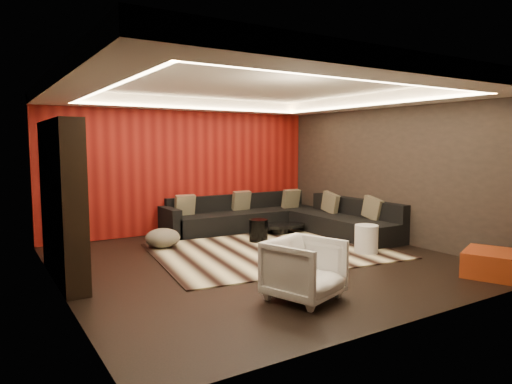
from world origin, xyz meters
TOP-DOWN VIEW (x-y plane):
  - floor at (0.00, 0.00)m, footprint 6.00×6.00m
  - ceiling at (0.00, 0.00)m, footprint 6.00×6.00m
  - wall_back at (0.00, 3.01)m, footprint 6.00×0.02m
  - wall_left at (-3.01, 0.00)m, footprint 0.02×6.00m
  - wall_right at (3.01, 0.00)m, footprint 0.02×6.00m
  - red_feature_wall at (0.00, 2.97)m, footprint 5.98×0.05m
  - soffit_back at (0.00, 2.70)m, footprint 6.00×0.60m
  - soffit_front at (0.00, -2.70)m, footprint 6.00×0.60m
  - soffit_left at (-2.70, 0.00)m, footprint 0.60×4.80m
  - soffit_right at (2.70, 0.00)m, footprint 0.60×4.80m
  - cove_back at (0.00, 2.36)m, footprint 4.80×0.08m
  - cove_front at (0.00, -2.36)m, footprint 4.80×0.08m
  - cove_left at (-2.36, 0.00)m, footprint 0.08×4.80m
  - cove_right at (2.36, 0.00)m, footprint 0.08×4.80m
  - tv_surround at (-2.85, 0.60)m, footprint 0.30×2.00m
  - tv_screen at (-2.69, 0.60)m, footprint 0.04×1.30m
  - tv_shelf at (-2.69, 0.60)m, footprint 0.04×1.60m
  - rug at (0.53, 0.43)m, footprint 4.34×3.47m
  - coffee_table at (1.56, 1.67)m, footprint 1.39×1.39m
  - drum_stool at (0.73, 1.20)m, footprint 0.48×0.48m
  - striped_pouf at (-1.02, 1.68)m, footprint 0.70×0.70m
  - white_side_table at (1.82, -0.55)m, footprint 0.50×0.50m
  - orange_ottoman at (2.40, -2.50)m, footprint 1.05×1.05m
  - armchair at (-0.52, -1.83)m, footprint 1.01×1.02m
  - sectional_sofa at (1.73, 1.86)m, footprint 3.65×3.50m
  - throw_pillows at (1.78, 1.88)m, footprint 3.22×2.81m

SIDE VIEW (x-z plane):
  - floor at x=0.00m, z-range -0.02..0.00m
  - rug at x=0.53m, z-range 0.00..0.02m
  - coffee_table at x=1.56m, z-range 0.02..0.21m
  - orange_ottoman at x=2.40m, z-range 0.00..0.36m
  - striped_pouf at x=-1.02m, z-range 0.02..0.36m
  - drum_stool at x=0.73m, z-range 0.02..0.44m
  - white_side_table at x=1.82m, z-range 0.00..0.50m
  - sectional_sofa at x=1.73m, z-range -0.11..0.64m
  - armchair at x=-0.52m, z-range 0.00..0.74m
  - throw_pillows at x=1.78m, z-range 0.37..0.87m
  - tv_shelf at x=-2.69m, z-range 0.68..0.72m
  - tv_surround at x=-2.85m, z-range 0.00..2.20m
  - wall_back at x=0.00m, z-range 0.00..2.80m
  - wall_left at x=-3.01m, z-range 0.00..2.80m
  - wall_right at x=3.01m, z-range 0.00..2.80m
  - red_feature_wall at x=0.00m, z-range 0.01..2.79m
  - tv_screen at x=-2.69m, z-range 1.05..1.85m
  - cove_back at x=0.00m, z-range 2.58..2.62m
  - cove_front at x=0.00m, z-range 2.58..2.62m
  - cove_left at x=-2.36m, z-range 2.58..2.62m
  - cove_right at x=2.36m, z-range 2.58..2.62m
  - soffit_back at x=0.00m, z-range 2.58..2.80m
  - soffit_front at x=0.00m, z-range 2.58..2.80m
  - soffit_left at x=-2.70m, z-range 2.58..2.80m
  - soffit_right at x=2.70m, z-range 2.58..2.80m
  - ceiling at x=0.00m, z-range 2.80..2.82m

